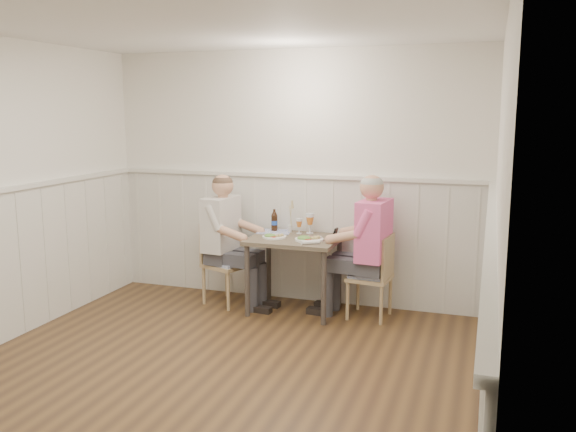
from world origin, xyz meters
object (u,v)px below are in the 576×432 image
(diner_cream, at_px, (225,250))
(chair_right, at_px, (375,273))
(man_in_pink, at_px, (369,258))
(grass_vase, at_px, (290,217))
(dining_table, at_px, (294,248))
(chair_left, at_px, (223,259))
(beer_bottle, at_px, (274,221))

(diner_cream, bearing_deg, chair_right, 1.97)
(man_in_pink, distance_m, grass_vase, 0.95)
(man_in_pink, height_order, diner_cream, man_in_pink)
(dining_table, bearing_deg, chair_left, 177.94)
(chair_left, bearing_deg, dining_table, -2.06)
(dining_table, xyz_separation_m, diner_cream, (-0.75, -0.01, -0.07))
(chair_right, xyz_separation_m, man_in_pink, (-0.06, -0.03, 0.15))
(chair_right, relative_size, grass_vase, 2.34)
(man_in_pink, xyz_separation_m, diner_cream, (-1.49, -0.03, -0.02))
(chair_left, bearing_deg, diner_cream, -44.61)
(chair_left, xyz_separation_m, man_in_pink, (1.53, -0.01, 0.13))
(man_in_pink, xyz_separation_m, grass_vase, (-0.87, 0.23, 0.31))
(grass_vase, bearing_deg, dining_table, -62.33)
(chair_left, distance_m, diner_cream, 0.13)
(chair_left, xyz_separation_m, diner_cream, (0.04, -0.04, 0.11))
(dining_table, bearing_deg, man_in_pink, 1.39)
(chair_right, distance_m, beer_bottle, 1.19)
(beer_bottle, bearing_deg, chair_left, -155.89)
(man_in_pink, bearing_deg, diner_cream, -178.97)
(dining_table, bearing_deg, beer_bottle, 140.53)
(chair_left, height_order, grass_vase, grass_vase)
(dining_table, relative_size, grass_vase, 2.48)
(diner_cream, bearing_deg, man_in_pink, 1.03)
(dining_table, height_order, chair_right, chair_right)
(dining_table, distance_m, chair_left, 0.81)
(man_in_pink, distance_m, diner_cream, 1.49)
(beer_bottle, xyz_separation_m, grass_vase, (0.17, 0.00, 0.05))
(chair_left, height_order, man_in_pink, man_in_pink)
(man_in_pink, height_order, beer_bottle, man_in_pink)
(man_in_pink, height_order, grass_vase, man_in_pink)
(beer_bottle, bearing_deg, chair_right, -10.42)
(grass_vase, bearing_deg, man_in_pink, -14.87)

